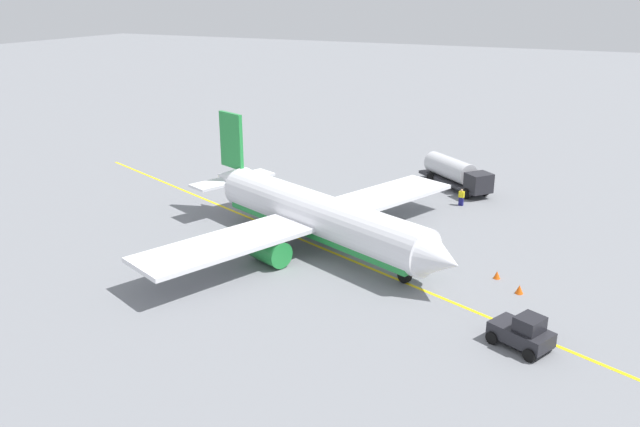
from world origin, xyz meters
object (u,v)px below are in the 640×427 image
(refueling_worker, at_px, (461,198))
(safety_cone_nose, at_px, (519,289))
(fuel_tanker, at_px, (456,173))
(safety_cone_wingtip, at_px, (497,275))
(airplane, at_px, (316,216))
(pushback_tug, at_px, (523,332))

(refueling_worker, bearing_deg, safety_cone_nose, -64.10)
(fuel_tanker, bearing_deg, safety_cone_wingtip, -67.78)
(airplane, height_order, pushback_tug, airplane)
(fuel_tanker, bearing_deg, pushback_tug, -68.59)
(refueling_worker, bearing_deg, airplane, -117.80)
(pushback_tug, xyz_separation_m, safety_cone_nose, (-1.36, 7.43, -0.68))
(pushback_tug, bearing_deg, safety_cone_wingtip, 109.53)
(fuel_tanker, relative_size, refueling_worker, 5.47)
(safety_cone_wingtip, bearing_deg, safety_cone_nose, -43.83)
(refueling_worker, xyz_separation_m, safety_cone_nose, (8.62, -17.74, -0.50))
(airplane, height_order, fuel_tanker, airplane)
(airplane, xyz_separation_m, fuel_tanker, (6.30, 21.41, -0.92))
(airplane, bearing_deg, fuel_tanker, 73.60)
(airplane, bearing_deg, safety_cone_nose, -6.29)
(refueling_worker, height_order, safety_cone_nose, refueling_worker)
(fuel_tanker, bearing_deg, airplane, -106.40)
(airplane, xyz_separation_m, safety_cone_wingtip, (15.05, -0.01, -2.35))
(airplane, height_order, safety_cone_nose, airplane)
(airplane, distance_m, pushback_tug, 20.64)
(airplane, bearing_deg, refueling_worker, 62.20)
(airplane, distance_m, refueling_worker, 18.04)
(pushback_tug, bearing_deg, fuel_tanker, 111.41)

